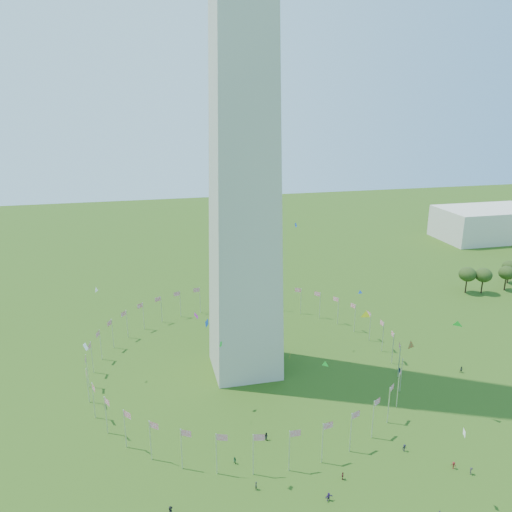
# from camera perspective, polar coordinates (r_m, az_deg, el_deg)

# --- Properties ---
(ground) EXTENTS (600.00, 600.00, 0.00)m
(ground) POSITION_cam_1_polar(r_m,az_deg,el_deg) (98.34, 5.68, -26.90)
(ground) COLOR #24430F
(ground) RESTS_ON ground
(washington_monument) EXTENTS (16.80, 16.80, 169.00)m
(washington_monument) POSITION_cam_1_polar(r_m,az_deg,el_deg) (119.86, -1.54, 24.99)
(washington_monument) COLOR #B8B4A4
(washington_monument) RESTS_ON ground
(flag_ring) EXTENTS (80.24, 80.24, 9.00)m
(flag_ring) POSITION_cam_1_polar(r_m,az_deg,el_deg) (134.89, -1.26, -11.01)
(flag_ring) COLOR silver
(flag_ring) RESTS_ON ground
(gov_building_east_a) EXTENTS (50.00, 30.00, 16.00)m
(gov_building_east_a) POSITION_cam_1_polar(r_m,az_deg,el_deg) (284.45, 24.95, 3.39)
(gov_building_east_a) COLOR beige
(gov_building_east_a) RESTS_ON ground
(crowd) EXTENTS (100.15, 77.37, 2.04)m
(crowd) POSITION_cam_1_polar(r_m,az_deg,el_deg) (99.21, 7.56, -25.81)
(crowd) COLOR #252525
(crowd) RESTS_ON ground
(kites_aloft) EXTENTS (107.77, 74.66, 36.84)m
(kites_aloft) POSITION_cam_1_polar(r_m,az_deg,el_deg) (109.86, 10.40, -8.05)
(kites_aloft) COLOR yellow
(kites_aloft) RESTS_ON ground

